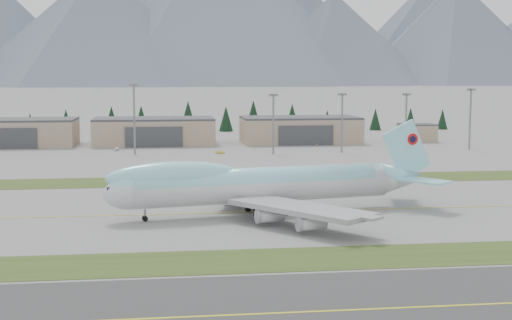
{
  "coord_description": "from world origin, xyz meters",
  "views": [
    {
      "loc": [
        -10.83,
        -140.93,
        27.28
      ],
      "look_at": [
        10.2,
        22.41,
        8.0
      ],
      "focal_mm": 50.0,
      "sensor_mm": 36.0,
      "label": 1
    }
  ],
  "objects": [
    {
      "name": "service_vehicle_b",
      "position": [
        8.69,
        110.72,
        0.0
      ],
      "size": [
        3.55,
        1.87,
        1.11
      ],
      "primitive_type": "imported",
      "rotation": [
        0.0,
        0.0,
        1.36
      ],
      "color": "gold",
      "rests_on": "ground"
    },
    {
      "name": "boeing_747_freighter",
      "position": [
        7.73,
        -2.18,
        6.07
      ],
      "size": [
        70.2,
        59.37,
        18.41
      ],
      "rotation": [
        0.0,
        0.0,
        0.18
      ],
      "color": "silver",
      "rests_on": "ground"
    },
    {
      "name": "service_vehicle_c",
      "position": [
        49.2,
        138.16,
        0.0
      ],
      "size": [
        2.21,
        4.36,
        1.21
      ],
      "primitive_type": "imported",
      "rotation": [
        0.0,
        0.0,
        0.13
      ],
      "color": "#AEADB2",
      "rests_on": "ground"
    },
    {
      "name": "hangar_center",
      "position": [
        -15.0,
        149.9,
        5.39
      ],
      "size": [
        48.0,
        26.6,
        10.8
      ],
      "color": "#9F886F",
      "rests_on": "ground"
    },
    {
      "name": "grass_strip_near",
      "position": [
        0.0,
        -38.0,
        0.0
      ],
      "size": [
        400.0,
        14.0,
        0.08
      ],
      "primitive_type": "cube",
      "color": "#384A1A",
      "rests_on": "ground"
    },
    {
      "name": "mountain_ridge_front",
      "position": [
        -44.21,
        2208.64,
        229.61
      ],
      "size": [
        4332.82,
        1330.07,
        524.18
      ],
      "color": "#444B5B",
      "rests_on": "ground"
    },
    {
      "name": "asphalt_taxiway",
      "position": [
        0.0,
        -62.0,
        0.0
      ],
      "size": [
        400.0,
        32.0,
        0.04
      ],
      "primitive_type": "cube",
      "color": "#353535",
      "rests_on": "ground"
    },
    {
      "name": "hangar_right",
      "position": [
        45.0,
        149.9,
        5.39
      ],
      "size": [
        48.0,
        26.6,
        10.8
      ],
      "color": "#9F886F",
      "rests_on": "ground"
    },
    {
      "name": "hangar_left",
      "position": [
        -70.0,
        149.9,
        5.39
      ],
      "size": [
        48.0,
        26.6,
        10.8
      ],
      "color": "#9F886F",
      "rests_on": "ground"
    },
    {
      "name": "control_shed",
      "position": [
        95.0,
        148.0,
        3.8
      ],
      "size": [
        14.0,
        12.0,
        7.6
      ],
      "color": "#9F886F",
      "rests_on": "ground"
    },
    {
      "name": "taxiway_line_near",
      "position": [
        0.0,
        -62.0,
        0.0
      ],
      "size": [
        400.0,
        0.4,
        0.02
      ],
      "primitive_type": "cube",
      "color": "yellow",
      "rests_on": "ground"
    },
    {
      "name": "grass_strip_far",
      "position": [
        0.0,
        45.0,
        0.0
      ],
      "size": [
        400.0,
        18.0,
        0.08
      ],
      "primitive_type": "cube",
      "color": "#384A1A",
      "rests_on": "ground"
    },
    {
      "name": "conifer_belt",
      "position": [
        -18.25,
        212.9,
        7.02
      ],
      "size": [
        270.25,
        14.57,
        16.64
      ],
      "color": "black",
      "rests_on": "ground"
    },
    {
      "name": "mountain_ridge_rear",
      "position": [
        239.54,
        2900.0,
        250.24
      ],
      "size": [
        4443.42,
        1029.82,
        514.91
      ],
      "color": "#444B5B",
      "rests_on": "ground"
    },
    {
      "name": "taxiway_line_main",
      "position": [
        0.0,
        0.0,
        0.0
      ],
      "size": [
        400.0,
        0.4,
        0.02
      ],
      "primitive_type": "cube",
      "color": "yellow",
      "rests_on": "ground"
    },
    {
      "name": "ground",
      "position": [
        0.0,
        0.0,
        0.0
      ],
      "size": [
        7000.0,
        7000.0,
        0.0
      ],
      "primitive_type": "plane",
      "color": "slate",
      "rests_on": "ground"
    },
    {
      "name": "floodlight_masts",
      "position": [
        22.97,
        110.47,
        15.64
      ],
      "size": [
        204.2,
        9.38,
        24.74
      ],
      "color": "slate",
      "rests_on": "ground"
    },
    {
      "name": "service_vehicle_a",
      "position": [
        -28.54,
        127.12,
        0.0
      ],
      "size": [
        1.75,
        3.96,
        1.33
      ],
      "primitive_type": "imported",
      "rotation": [
        0.0,
        0.0,
        0.05
      ],
      "color": "white",
      "rests_on": "ground"
    }
  ]
}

